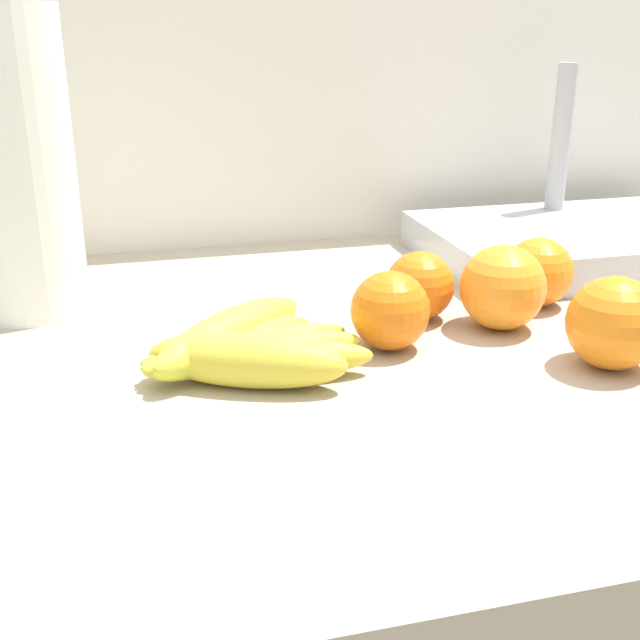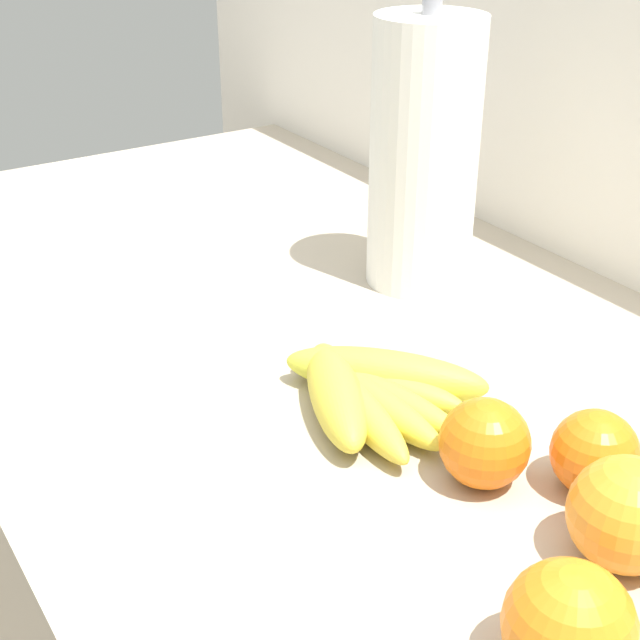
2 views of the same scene
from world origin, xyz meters
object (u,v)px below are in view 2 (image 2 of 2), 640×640
banana_bunch (365,389)px  orange_far_right (485,443)px  orange_front (624,515)px  paper_towel_roll (424,155)px  orange_back_left (595,453)px  orange_center (569,626)px

banana_bunch → orange_far_right: size_ratio=2.75×
orange_far_right → orange_front: (0.12, 0.02, 0.00)m
orange_front → paper_towel_roll: paper_towel_roll is taller
paper_towel_roll → orange_front: bearing=-21.1°
orange_far_right → orange_front: orange_front is taller
orange_back_left → paper_towel_roll: 0.40m
banana_bunch → orange_center: 0.30m
paper_towel_roll → orange_center: bearing=-29.3°
orange_center → orange_front: (-0.05, 0.10, 0.00)m
orange_center → paper_towel_roll: bearing=150.7°
banana_bunch → orange_front: size_ratio=2.41×
orange_back_left → orange_front: orange_front is taller
banana_bunch → orange_far_right: (0.13, 0.02, 0.02)m
orange_center → orange_back_left: size_ratio=1.17×
orange_far_right → paper_towel_roll: size_ratio=0.22×
paper_towel_roll → orange_far_right: bearing=-30.4°
orange_back_left → banana_bunch: bearing=-156.4°
orange_back_left → orange_front: (0.06, -0.04, 0.01)m
orange_far_right → orange_front: bearing=8.6°
orange_back_left → orange_front: 0.08m
orange_front → paper_towel_roll: (-0.43, 0.17, 0.10)m
banana_bunch → paper_towel_roll: size_ratio=0.61×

